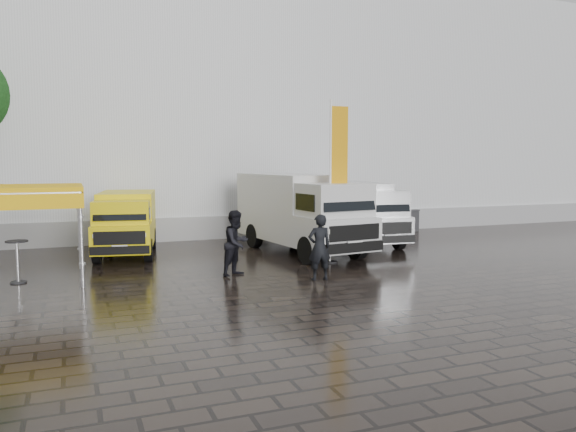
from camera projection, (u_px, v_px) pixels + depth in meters
name	position (u px, v px, depth m)	size (l,w,h in m)	color
ground	(349.00, 267.00, 17.96)	(120.00, 120.00, 0.00)	black
exhibition_hall	(254.00, 116.00, 32.94)	(44.00, 16.00, 12.00)	silver
hall_plinth	(308.00, 224.00, 26.01)	(44.00, 0.15, 1.00)	gray
van_yellow	(126.00, 224.00, 20.16)	(1.88, 4.89, 2.25)	yellow
van_white	(301.00, 214.00, 20.64)	(2.23, 6.68, 2.89)	silver
van_silver	(360.00, 214.00, 22.98)	(1.92, 5.75, 2.49)	#ADAEB2
canopy_tent	(25.00, 192.00, 15.61)	(3.01, 3.01, 2.70)	silver
flagpole	(335.00, 171.00, 18.60)	(0.88, 0.50, 5.40)	black
cocktail_table	(18.00, 262.00, 15.59)	(0.60, 0.60, 1.19)	black
wheelie_bin	(411.00, 220.00, 27.29)	(0.63, 0.63, 1.04)	black
person_front	(319.00, 247.00, 15.97)	(0.69, 0.45, 1.89)	black
person_tent	(237.00, 243.00, 16.58)	(0.94, 0.74, 1.94)	black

